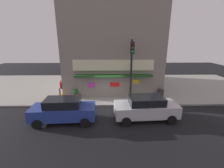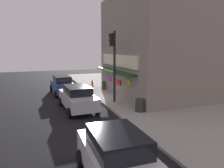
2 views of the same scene
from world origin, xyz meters
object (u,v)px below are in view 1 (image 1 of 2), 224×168
(pedestrian, at_px, (61,87))
(parked_car_silver, at_px, (146,107))
(trash_can, at_px, (161,94))
(fire_hydrant, at_px, (63,97))
(traffic_light, at_px, (132,63))
(parked_car_blue, at_px, (63,110))
(potted_plant_by_doorway, at_px, (75,93))

(pedestrian, distance_m, parked_car_silver, 8.54)
(trash_can, xyz_separation_m, pedestrian, (-9.69, 0.64, 0.50))
(fire_hydrant, bearing_deg, trash_can, 4.92)
(traffic_light, bearing_deg, trash_can, 13.56)
(pedestrian, xyz_separation_m, parked_car_blue, (1.55, -4.65, -0.20))
(traffic_light, height_order, trash_can, traffic_light)
(fire_hydrant, bearing_deg, pedestrian, 111.81)
(trash_can, height_order, pedestrian, pedestrian)
(trash_can, bearing_deg, pedestrian, 176.20)
(parked_car_silver, relative_size, parked_car_blue, 1.03)
(parked_car_silver, bearing_deg, fire_hydrant, 156.93)
(trash_can, bearing_deg, fire_hydrant, -175.08)
(fire_hydrant, bearing_deg, potted_plant_by_doorway, 48.12)
(parked_car_silver, height_order, parked_car_blue, parked_car_blue)
(traffic_light, bearing_deg, parked_car_blue, -147.33)
(potted_plant_by_doorway, relative_size, parked_car_silver, 0.19)
(traffic_light, xyz_separation_m, pedestrian, (-6.66, 1.37, -2.55))
(parked_car_blue, bearing_deg, trash_can, 26.21)
(trash_can, xyz_separation_m, parked_car_blue, (-8.14, -4.00, 0.30))
(traffic_light, distance_m, parked_car_silver, 4.09)
(parked_car_silver, bearing_deg, parked_car_blue, -176.79)
(fire_hydrant, distance_m, trash_can, 9.15)
(traffic_light, height_order, fire_hydrant, traffic_light)
(trash_can, xyz_separation_m, potted_plant_by_doorway, (-8.24, 0.20, 0.01))
(trash_can, relative_size, potted_plant_by_doorway, 0.98)
(trash_can, bearing_deg, potted_plant_by_doorway, 178.64)
(pedestrian, distance_m, parked_car_blue, 4.90)
(pedestrian, bearing_deg, parked_car_blue, -71.54)
(traffic_light, bearing_deg, parked_car_silver, -76.50)
(parked_car_blue, bearing_deg, fire_hydrant, 106.93)
(traffic_light, xyz_separation_m, trash_can, (3.03, 0.73, -3.05))
(trash_can, distance_m, parked_car_blue, 9.07)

